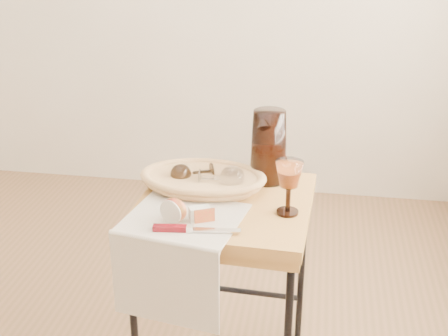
% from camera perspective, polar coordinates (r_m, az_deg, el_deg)
% --- Properties ---
extents(side_table, '(0.57, 0.57, 0.69)m').
position_cam_1_polar(side_table, '(2.09, 0.09, -11.55)').
color(side_table, brown).
rests_on(side_table, floor).
extents(tea_towel, '(0.38, 0.35, 0.01)m').
position_cam_1_polar(tea_towel, '(1.81, -3.83, -4.77)').
color(tea_towel, beige).
rests_on(tea_towel, side_table).
extents(bread_basket, '(0.37, 0.26, 0.05)m').
position_cam_1_polar(bread_basket, '(1.98, -2.00, -1.28)').
color(bread_basket, '#A5763F').
rests_on(bread_basket, side_table).
extents(goblet_lying_a, '(0.13, 0.11, 0.07)m').
position_cam_1_polar(goblet_lying_a, '(2.00, -2.85, -0.48)').
color(goblet_lying_a, '#3D2C1C').
rests_on(goblet_lying_a, bread_basket).
extents(goblet_lying_b, '(0.14, 0.10, 0.08)m').
position_cam_1_polar(goblet_lying_b, '(1.94, -0.54, -0.94)').
color(goblet_lying_b, white).
rests_on(goblet_lying_b, bread_basket).
extents(pitcher, '(0.24, 0.29, 0.29)m').
position_cam_1_polar(pitcher, '(2.02, 4.26, 2.08)').
color(pitcher, black).
rests_on(pitcher, side_table).
extents(wine_goblet, '(0.09, 0.09, 0.17)m').
position_cam_1_polar(wine_goblet, '(1.81, 6.15, -1.85)').
color(wine_goblet, white).
rests_on(wine_goblet, side_table).
extents(apple_half, '(0.09, 0.07, 0.07)m').
position_cam_1_polar(apple_half, '(1.77, -4.67, -3.93)').
color(apple_half, '#B60015').
rests_on(apple_half, tea_towel).
extents(apple_wedge, '(0.07, 0.06, 0.04)m').
position_cam_1_polar(apple_wedge, '(1.78, -2.32, -4.33)').
color(apple_wedge, silver).
rests_on(apple_wedge, tea_towel).
extents(table_knife, '(0.25, 0.05, 0.02)m').
position_cam_1_polar(table_knife, '(1.72, -2.96, -5.73)').
color(table_knife, silver).
rests_on(table_knife, tea_towel).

